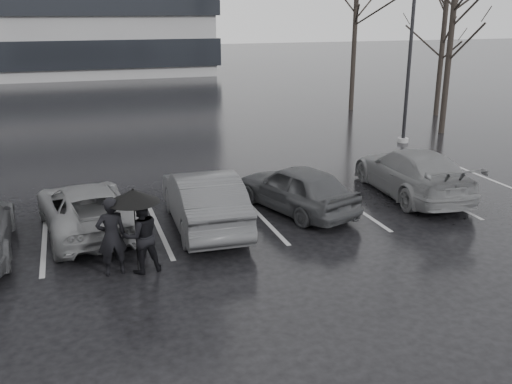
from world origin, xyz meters
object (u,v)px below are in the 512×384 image
at_px(pedestrian_left, 112,236).
at_px(lamp_post, 410,51).
at_px(car_east, 412,172).
at_px(car_west_b, 87,208).
at_px(car_west_a, 204,199).
at_px(car_main, 297,188).
at_px(tree_north, 355,31).
at_px(tree_east, 450,43).
at_px(tree_ne, 442,48).
at_px(pedestrian_right, 141,236).

height_order(pedestrian_left, lamp_post, lamp_post).
bearing_deg(lamp_post, car_east, -120.38).
bearing_deg(car_west_b, car_west_a, 161.33).
relative_size(car_west_a, lamp_post, 0.55).
bearing_deg(car_main, tree_north, -140.64).
xyz_separation_m(car_west_a, tree_east, (13.03, 8.10, 3.25)).
bearing_deg(tree_ne, car_west_b, -148.02).
relative_size(car_west_b, tree_east, 0.56).
bearing_deg(tree_north, car_west_a, -128.56).
bearing_deg(car_west_a, car_west_b, -9.60).
bearing_deg(tree_ne, tree_east, -122.01).
xyz_separation_m(car_main, lamp_post, (7.58, 6.61, 3.13)).
bearing_deg(tree_east, pedestrian_left, -146.57).
distance_m(car_west_a, car_west_b, 2.96).
relative_size(car_west_a, car_west_b, 1.01).
relative_size(car_main, car_west_b, 0.88).
bearing_deg(tree_east, lamp_post, -157.30).
relative_size(lamp_post, tree_ne, 1.19).
distance_m(car_west_b, tree_east, 17.94).
height_order(car_west_b, tree_north, tree_north).
height_order(pedestrian_right, tree_east, tree_east).
height_order(car_west_a, pedestrian_left, pedestrian_left).
distance_m(car_west_a, lamp_post, 12.80).
xyz_separation_m(car_east, pedestrian_right, (-8.47, -2.83, 0.11)).
height_order(car_west_b, car_east, car_east).
bearing_deg(pedestrian_right, car_main, -160.74).
xyz_separation_m(car_east, tree_north, (5.45, 14.48, 3.54)).
relative_size(car_main, car_west_a, 0.87).
relative_size(car_west_b, car_east, 0.91).
distance_m(car_west_a, pedestrian_right, 2.91).
height_order(car_east, pedestrian_right, pedestrian_right).
xyz_separation_m(car_west_b, pedestrian_right, (1.02, -2.80, 0.20)).
distance_m(car_west_b, tree_ne, 21.92).
bearing_deg(lamp_post, car_main, -138.92).
height_order(pedestrian_right, tree_ne, tree_ne).
bearing_deg(pedestrian_left, tree_east, -154.67).
bearing_deg(pedestrian_left, tree_north, -138.19).
bearing_deg(tree_ne, lamp_post, -135.49).
bearing_deg(car_west_a, lamp_post, -144.15).
xyz_separation_m(car_west_b, lamp_post, (13.20, 6.37, 3.18)).
bearing_deg(tree_ne, car_west_a, -142.09).
bearing_deg(car_east, car_west_a, 9.73).
distance_m(car_west_a, car_east, 6.62).
xyz_separation_m(car_main, car_west_a, (-2.72, -0.35, 0.08)).
relative_size(car_west_b, lamp_post, 0.54).
xyz_separation_m(car_main, car_west_b, (-5.62, 0.24, -0.05)).
xyz_separation_m(car_west_a, car_west_b, (-2.90, 0.59, -0.12)).
xyz_separation_m(car_east, tree_east, (6.45, 7.48, 3.29)).
bearing_deg(pedestrian_right, tree_east, -155.19).
xyz_separation_m(lamp_post, tree_east, (2.73, 1.14, 0.20)).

